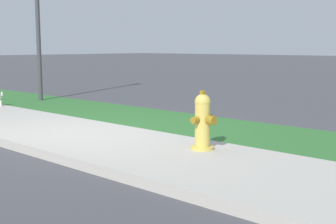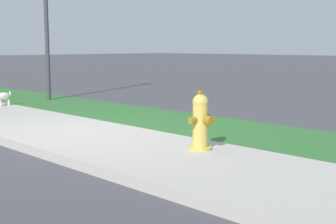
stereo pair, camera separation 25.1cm
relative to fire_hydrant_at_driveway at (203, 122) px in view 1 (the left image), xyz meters
The scene contains 5 objects.
ground_plane 2.29m from the fire_hydrant_at_driveway, 166.80° to the right, with size 120.00×120.00×0.00m, color #424247.
sidewalk_pavement 2.29m from the fire_hydrant_at_driveway, 166.80° to the right, with size 18.00×2.14×0.01m, color #ADA89E.
grass_verge 2.69m from the fire_hydrant_at_driveway, 145.37° to the left, with size 18.00×1.92×0.01m, color #2D662D.
street_curb 2.77m from the fire_hydrant_at_driveway, 142.81° to the right, with size 18.00×0.16×0.12m, color #ADA89E.
fire_hydrant_at_driveway is the anchor object (origin of this frame).
Camera 1 is at (6.01, -4.27, 1.38)m, focal length 50.00 mm.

